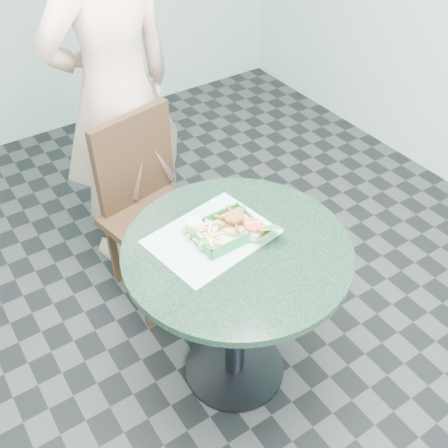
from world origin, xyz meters
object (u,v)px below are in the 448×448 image
cafe_table (236,282)px  sauce_ramekin (195,228)px  dining_chair (148,199)px  crab_sandwich (234,223)px  diner_person (109,44)px  food_basket (225,236)px

cafe_table → sauce_ramekin: bearing=122.7°
cafe_table → dining_chair: dining_chair is taller
dining_chair → crab_sandwich: bearing=-95.6°
diner_person → food_basket: diner_person is taller
diner_person → sauce_ramekin: (-0.11, -0.87, -0.37)m
cafe_table → sauce_ramekin: (-0.09, 0.14, 0.22)m
cafe_table → crab_sandwich: 0.24m
food_basket → sauce_ramekin: (-0.09, 0.07, 0.03)m
dining_chair → sauce_ramekin: size_ratio=16.13×
cafe_table → food_basket: food_basket is taller
cafe_table → crab_sandwich: crab_sandwich is taller
cafe_table → diner_person: size_ratio=0.36×
diner_person → food_basket: 1.02m
crab_sandwich → sauce_ramekin: size_ratio=2.19×
cafe_table → dining_chair: bearing=91.4°
dining_chair → sauce_ramekin: bearing=-108.8°
crab_sandwich → cafe_table: bearing=-118.4°
food_basket → sauce_ramekin: size_ratio=4.03×
dining_chair → diner_person: 0.71m
food_basket → sauce_ramekin: 0.12m
sauce_ramekin → diner_person: bearing=82.8°
crab_sandwich → sauce_ramekin: 0.15m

